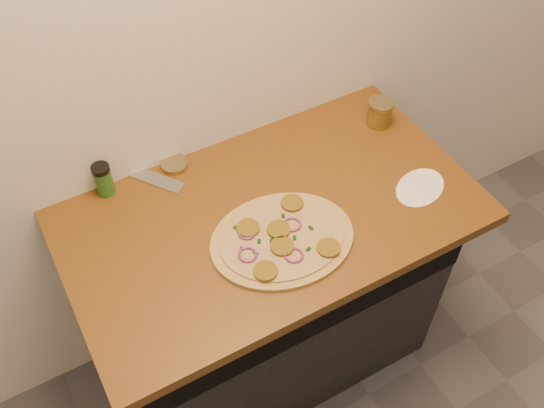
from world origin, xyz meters
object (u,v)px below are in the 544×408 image
chefs_knife (122,167)px  spice_shaker (104,180)px  pizza (282,239)px  salsa_jar (380,113)px

chefs_knife → spice_shaker: spice_shaker is taller
pizza → salsa_jar: salsa_jar is taller
salsa_jar → pizza: bearing=-152.6°
chefs_knife → salsa_jar: size_ratio=3.48×
chefs_knife → salsa_jar: 0.84m
salsa_jar → spice_shaker: (-0.88, 0.14, 0.01)m
pizza → spice_shaker: 0.55m
salsa_jar → chefs_knife: bearing=165.1°
pizza → spice_shaker: bearing=131.2°
pizza → chefs_knife: 0.56m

